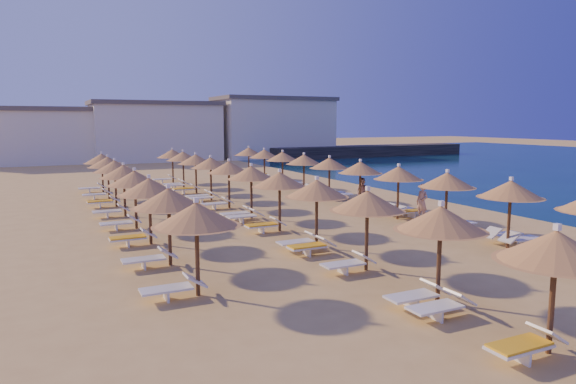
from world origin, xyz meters
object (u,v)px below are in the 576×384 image
parasol_row_east (360,168)px  jetty (370,151)px  beachgoer_a (422,202)px  parasol_row_west (251,174)px  beachgoer_b (362,193)px

parasol_row_east → jetty: bearing=54.5°
parasol_row_east → beachgoer_a: size_ratio=20.08×
jetty → parasol_row_west: size_ratio=0.82×
beachgoer_b → parasol_row_east: bearing=-69.4°
jetty → beachgoer_a: (-24.55, -39.80, 0.16)m
beachgoer_b → beachgoer_a: size_ratio=0.93×
parasol_row_east → beachgoer_a: (0.91, -4.15, -1.37)m
jetty → beachgoer_a: size_ratio=16.52×
jetty → beachgoer_b: bearing=-127.1°
parasol_row_west → beachgoer_b: bearing=3.0°
jetty → parasol_row_east: (-25.46, -35.65, 1.53)m
parasol_row_west → beachgoer_a: bearing=-29.1°
jetty → beachgoer_a: bearing=-123.4°
jetty → parasol_row_east: size_ratio=0.82×
parasol_row_east → beachgoer_b: size_ratio=21.62×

